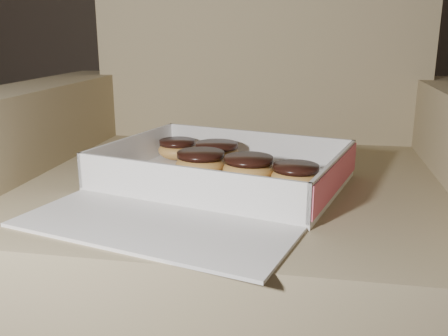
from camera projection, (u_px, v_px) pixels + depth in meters
armchair at (242, 229)px, 1.04m from camera, size 0.99×0.84×1.04m
bakery_box at (215, 182)px, 0.85m from camera, size 0.50×0.55×0.07m
donut_a at (249, 168)px, 0.86m from camera, size 0.09×0.09×0.05m
donut_b at (201, 163)px, 0.89m from camera, size 0.09×0.09×0.05m
donut_c at (178, 149)px, 1.02m from camera, size 0.08×0.08×0.04m
donut_d at (296, 176)px, 0.82m from camera, size 0.08×0.08×0.04m
donut_e at (217, 153)px, 0.97m from camera, size 0.09×0.09×0.04m
crumb_a at (189, 198)px, 0.78m from camera, size 0.01×0.01×0.00m
crumb_b at (155, 185)px, 0.84m from camera, size 0.01×0.01×0.00m
crumb_c at (160, 185)px, 0.84m from camera, size 0.01×0.01×0.00m
crumb_d at (194, 185)px, 0.84m from camera, size 0.01×0.01×0.00m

